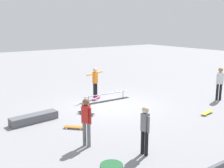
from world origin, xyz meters
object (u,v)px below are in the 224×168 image
Objects in this scene: skate_ledge at (34,118)px; bystander_grey_shirt at (145,128)px; skater_main at (95,81)px; bystander_red_shirt at (86,120)px; grind_rail at (106,98)px; skateboard_main at (96,98)px; loose_skateboard_orange at (74,127)px; loose_skateboard_black at (86,113)px; bystander_white_shirt at (220,82)px; loose_skateboard_yellow at (207,113)px.

bystander_grey_shirt is at bearing 110.66° from skate_ledge.
skater_main is 1.04× the size of bystander_red_shirt.
skater_main is at bearing -64.91° from bystander_red_shirt.
grind_rail is 6.11m from bystander_grey_shirt.
skateboard_main is 4.25m from loose_skateboard_orange.
skate_ledge reaches higher than loose_skateboard_black.
grind_rail reaches higher than skate_ledge.
skater_main is 0.97× the size of bystander_white_shirt.
loose_skateboard_yellow is at bearing -122.84° from bystander_red_shirt.
loose_skateboard_yellow is (-5.99, 0.22, -0.84)m from bystander_red_shirt.
grind_rail is 1.72× the size of bystander_red_shirt.
bystander_grey_shirt is at bearing 4.80° from loose_skateboard_yellow.
bystander_red_shirt is at bearing 20.53° from skateboard_main.
skater_main is 2.38× the size of loose_skateboard_orange.
skate_ledge is 3.34m from bystander_red_shirt.
grind_rail is 3.98m from loose_skateboard_orange.
loose_skateboard_yellow is 1.16× the size of loose_skateboard_orange.
loose_skateboard_black is at bearing 169.66° from skate_ledge.
loose_skateboard_orange is (3.12, 2.47, -0.11)m from grind_rail.
grind_rail reaches higher than skateboard_main.
grind_rail is at bearing 74.29° from skateboard_main.
skate_ledge is at bearing 14.04° from bystander_grey_shirt.
skater_main is 6.48m from bystander_white_shirt.
grind_rail is 3.43× the size of loose_skateboard_black.
loose_skateboard_black is 0.99× the size of loose_skateboard_yellow.
skateboard_main is at bearing 113.84° from loose_skateboard_black.
grind_rail is 5.93m from bystander_white_shirt.
bystander_red_shirt is 1.85m from loose_skateboard_orange.
bystander_white_shirt is 2.10× the size of loose_skateboard_yellow.
bystander_white_shirt is at bearing 149.00° from grind_rail.
bystander_red_shirt is (-0.64, 3.19, 0.75)m from skate_ledge.
bystander_grey_shirt is at bearing 69.12° from grind_rail.
loose_skateboard_yellow is at bearing 31.72° from loose_skateboard_black.
bystander_grey_shirt is (7.29, 2.40, -0.11)m from bystander_white_shirt.
bystander_red_shirt is (1.14, -1.52, 0.04)m from bystander_grey_shirt.
bystander_red_shirt is at bearing 101.30° from skate_ledge.
skateboard_main and loose_skateboard_yellow have the same top height.
skater_main is 0.91m from skateboard_main.
skate_ledge is 9.39m from bystander_white_shirt.
skateboard_main is (-3.91, -1.52, -0.09)m from skate_ledge.
skater_main is 4.42m from loose_skateboard_orange.
skate_ledge is 2.41× the size of loose_skateboard_black.
skateboard_main and loose_skateboard_orange have the same top height.
loose_skateboard_orange is at bearing -28.25° from loose_skateboard_yellow.
skate_ledge is (4.13, 0.89, -0.02)m from grind_rail.
grind_rail is 1.81× the size of bystander_grey_shirt.
grind_rail is 4.97m from loose_skateboard_yellow.
bystander_grey_shirt is (2.14, 6.24, 0.80)m from skateboard_main.
loose_skateboard_black is 5.37m from loose_skateboard_yellow.
bystander_white_shirt is 7.20m from loose_skateboard_black.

